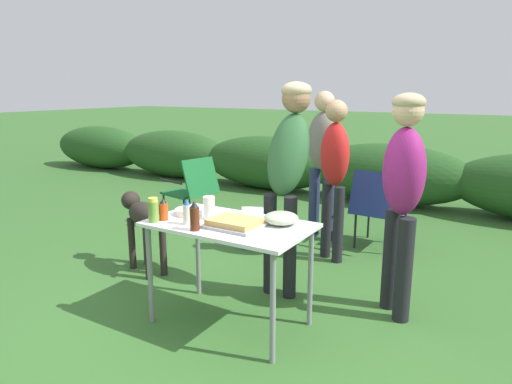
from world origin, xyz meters
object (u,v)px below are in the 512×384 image
Objects in this scene: hot_sauce_bottle at (163,210)px; standing_person_in_olive_jacket at (288,160)px; folding_table at (229,234)px; standing_person_in_navy_coat at (403,183)px; food_tray at (235,223)px; mixing_bowl at (281,218)px; bbq_sauce_bottle at (195,216)px; plate_stack at (190,212)px; relish_jar at (153,210)px; dog at (143,219)px; camp_chair_near_hedge at (378,205)px; mayo_bottle at (187,212)px; paper_cup_stack at (209,208)px; standing_person_in_gray_fleece at (323,152)px; cooler_box at (257,227)px; camp_chair_green_behind_table at (192,187)px; standing_person_with_beanie at (334,165)px.

standing_person_in_olive_jacket is (0.51, 0.89, 0.27)m from hot_sauce_bottle.
standing_person_in_navy_coat is (0.96, 0.74, 0.32)m from folding_table.
food_tray is 0.32m from mixing_bowl.
bbq_sauce_bottle reaches higher than hot_sauce_bottle.
standing_person_in_olive_jacket is at bearing -129.13° from standing_person_in_navy_coat.
plate_stack is 0.69m from mixing_bowl.
plate_stack is 1.27× the size of relish_jar.
mixing_bowl is 0.30× the size of dog.
camp_chair_near_hedge is (0.36, 1.34, -0.62)m from standing_person_in_olive_jacket.
paper_cup_stack is at bearing 75.37° from mayo_bottle.
paper_cup_stack reaches higher than food_tray.
food_tray is 1.65× the size of plate_stack.
mixing_bowl is 0.67m from standing_person_in_olive_jacket.
standing_person_in_gray_fleece is (-0.20, 2.09, 0.30)m from folding_table.
camp_chair_near_hedge is 1.29m from cooler_box.
cooler_box is (0.48, 1.18, -0.32)m from dog.
standing_person_in_olive_jacket is 1.50m from cooler_box.
mixing_bowl is 0.14× the size of standing_person_in_olive_jacket.
camp_chair_green_behind_table is at bearing 128.18° from mayo_bottle.
standing_person_in_gray_fleece is (-0.28, 1.37, -0.12)m from standing_person_in_olive_jacket.
mixing_bowl is at bearing 16.82° from paper_cup_stack.
cooler_box is (-0.73, 1.59, -0.49)m from folding_table.
standing_person_in_olive_jacket is at bearing -56.81° from dog.
dog is (-2.17, -0.33, -0.50)m from standing_person_in_navy_coat.
mixing_bowl reaches higher than dog.
mixing_bowl is at bearing 27.56° from relish_jar.
folding_table is 2.48m from camp_chair_green_behind_table.
standing_person_in_gray_fleece reaches higher than food_tray.
hot_sauce_bottle is 1.67m from standing_person_in_navy_coat.
folding_table is 0.49m from hot_sauce_bottle.
folding_table is 0.32m from mayo_bottle.
mayo_bottle is at bearing -73.30° from standing_person_in_gray_fleece.
relish_jar is at bearing -162.76° from mayo_bottle.
paper_cup_stack is at bearing 42.18° from relish_jar.
hot_sauce_bottle reaches higher than food_tray.
standing_person_with_beanie is 1.14m from standing_person_in_navy_coat.
bbq_sauce_bottle is 1.46m from standing_person_in_navy_coat.
bbq_sauce_bottle is at bearing -31.26° from mayo_bottle.
hot_sauce_bottle is (-0.25, -0.18, -0.01)m from paper_cup_stack.
mayo_bottle is (0.14, -0.20, 0.06)m from plate_stack.
standing_person_in_olive_jacket is 2.02× the size of camp_chair_near_hedge.
bbq_sauce_bottle is 0.34m from hot_sauce_bottle.
folding_table reaches higher than dog.
plate_stack is 0.28× the size of dog.
mixing_bowl is at bearing -79.52° from dog.
mayo_bottle is (-0.54, -0.33, 0.04)m from mixing_bowl.
standing_person_in_olive_jacket reaches higher than standing_person_with_beanie.
plate_stack is 0.25m from mayo_bottle.
camp_chair_green_behind_table is at bearing 122.68° from relish_jar.
camp_chair_near_hedge is at bearing 14.09° from standing_person_in_gray_fleece.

